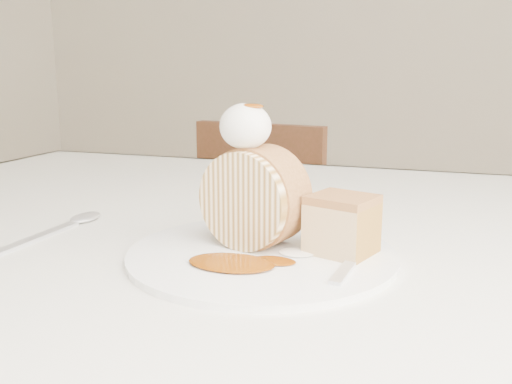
% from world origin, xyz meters
% --- Properties ---
extents(table, '(1.40, 0.90, 0.75)m').
position_xyz_m(table, '(0.00, 0.20, 0.66)').
color(table, silver).
rests_on(table, ground).
extents(chair_far, '(0.43, 0.43, 0.80)m').
position_xyz_m(chair_far, '(-0.28, 1.06, 0.46)').
color(chair_far, brown).
rests_on(chair_far, ground).
extents(plate, '(0.36, 0.36, 0.01)m').
position_xyz_m(plate, '(0.01, 0.06, 0.75)').
color(plate, white).
rests_on(plate, table).
extents(roulade_slice, '(0.12, 0.08, 0.10)m').
position_xyz_m(roulade_slice, '(-0.01, 0.07, 0.81)').
color(roulade_slice, '#FCE0AF').
rests_on(roulade_slice, plate).
extents(cake_chunk, '(0.08, 0.07, 0.05)m').
position_xyz_m(cake_chunk, '(0.09, 0.08, 0.78)').
color(cake_chunk, '#A3693D').
rests_on(cake_chunk, plate).
extents(whipped_cream, '(0.05, 0.05, 0.05)m').
position_xyz_m(whipped_cream, '(-0.01, 0.07, 0.89)').
color(whipped_cream, white).
rests_on(whipped_cream, roulade_slice).
extents(caramel_drizzle, '(0.03, 0.02, 0.01)m').
position_xyz_m(caramel_drizzle, '(-0.01, 0.07, 0.91)').
color(caramel_drizzle, '#743304').
rests_on(caramel_drizzle, whipped_cream).
extents(caramel_pool, '(0.10, 0.08, 0.00)m').
position_xyz_m(caramel_pool, '(-0.01, 0.01, 0.76)').
color(caramel_pool, '#743304').
rests_on(caramel_pool, plate).
extents(fork, '(0.03, 0.17, 0.00)m').
position_xyz_m(fork, '(0.10, 0.04, 0.76)').
color(fork, silver).
rests_on(fork, plate).
extents(spoon, '(0.03, 0.18, 0.00)m').
position_xyz_m(spoon, '(-0.26, 0.03, 0.75)').
color(spoon, silver).
rests_on(spoon, table).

